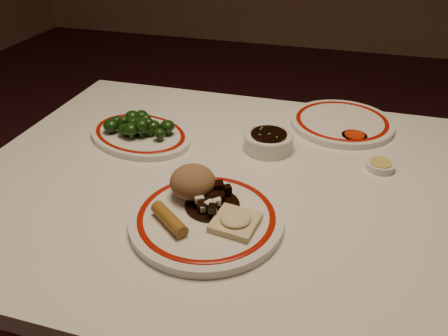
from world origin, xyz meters
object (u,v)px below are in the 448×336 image
fried_wonton (235,221)px  soy_bowl (268,141)px  main_plate (207,218)px  spring_roll (169,219)px  rice_mound (193,182)px  dining_table (240,212)px  stirfry_heap (212,201)px  broccoli_pile (139,125)px  broccoli_plate (140,134)px

fried_wonton → soy_bowl: bearing=90.3°
main_plate → spring_roll: 0.07m
main_plate → rice_mound: size_ratio=4.28×
main_plate → dining_table: bearing=80.9°
stirfry_heap → broccoli_pile: (-0.27, 0.24, 0.01)m
spring_roll → stirfry_heap: stirfry_heap is taller
dining_table → soy_bowl: (0.03, 0.15, 0.11)m
broccoli_pile → fried_wonton: bearing=-41.4°
fried_wonton → broccoli_pile: 0.44m
main_plate → soy_bowl: soy_bowl is taller
fried_wonton → stirfry_heap: (-0.06, 0.04, 0.00)m
spring_roll → rice_mound: bearing=32.0°
stirfry_heap → broccoli_plate: 0.37m
broccoli_plate → broccoli_pile: broccoli_pile is taller
broccoli_pile → soy_bowl: 0.33m
dining_table → broccoli_plate: (-0.29, 0.12, 0.10)m
main_plate → spring_roll: spring_roll is taller
rice_mound → spring_roll: rice_mound is taller
main_plate → rice_mound: 0.08m
dining_table → broccoli_plate: broccoli_plate is taller
spring_roll → broccoli_pile: bearing=71.6°
fried_wonton → soy_bowl: (-0.00, 0.32, -0.01)m
fried_wonton → soy_bowl: size_ratio=0.75×
dining_table → stirfry_heap: size_ratio=11.19×
rice_mound → broccoli_plate: 0.32m
dining_table → soy_bowl: soy_bowl is taller
dining_table → spring_roll: size_ratio=12.78×
dining_table → soy_bowl: size_ratio=10.05×
spring_roll → broccoli_plate: bearing=71.6°
broccoli_plate → soy_bowl: 0.33m
main_plate → broccoli_plate: size_ratio=1.11×
stirfry_heap → main_plate: bearing=-93.2°
spring_roll → fried_wonton: size_ratio=1.05×
spring_roll → broccoli_plate: (-0.21, 0.32, -0.02)m
dining_table → soy_bowl: 0.19m
rice_mound → soy_bowl: bearing=68.2°
fried_wonton → stirfry_heap: 0.07m
main_plate → broccoli_plate: bearing=134.0°
spring_roll → stirfry_heap: 0.10m
broccoli_plate → soy_bowl: bearing=5.9°
dining_table → fried_wonton: fried_wonton is taller
rice_mound → stirfry_heap: (0.05, -0.02, -0.02)m
broccoli_plate → soy_bowl: soy_bowl is taller
stirfry_heap → broccoli_pile: bearing=137.8°
spring_roll → broccoli_pile: size_ratio=0.52×
fried_wonton → broccoli_plate: 0.44m
fried_wonton → broccoli_plate: fried_wonton is taller
main_plate → rice_mound: (-0.05, 0.05, 0.04)m
main_plate → rice_mound: bearing=130.2°
rice_mound → soy_bowl: 0.28m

